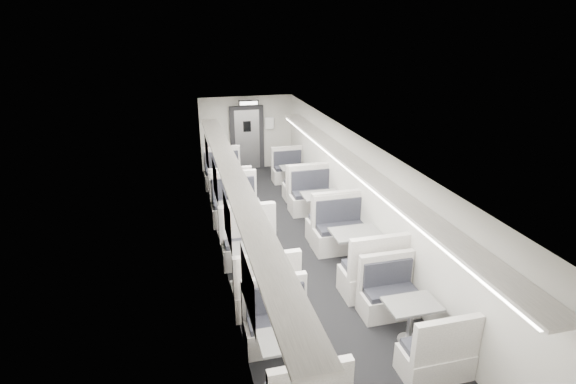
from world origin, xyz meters
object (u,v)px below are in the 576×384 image
booth_left_b (240,221)px  booth_left_c (256,265)px  booth_left_d (290,359)px  booth_left_a (226,183)px  vestibule_door (247,138)px  booth_right_b (322,209)px  booth_right_c (355,250)px  exit_sign (248,103)px  booth_right_a (294,178)px  booth_right_d (410,322)px  passenger (230,180)px

booth_left_b → booth_left_c: size_ratio=1.03×
booth_left_c → booth_left_d: (0.00, -2.49, -0.04)m
booth_left_a → booth_left_b: 2.60m
booth_left_b → vestibule_door: 5.11m
booth_right_b → booth_right_c: size_ratio=0.97×
booth_left_a → booth_right_c: 4.96m
booth_left_a → exit_sign: size_ratio=3.59×
booth_left_d → exit_sign: (1.00, 8.98, 1.91)m
booth_left_a → booth_right_b: booth_right_b is taller
booth_left_b → exit_sign: (1.00, 4.48, 1.86)m
booth_left_d → booth_right_b: bearing=66.8°
booth_right_a → vestibule_door: size_ratio=0.94×
booth_right_a → booth_right_b: 2.53m
booth_left_d → exit_sign: size_ratio=3.30×
booth_right_d → exit_sign: bearing=96.6°
booth_left_a → booth_right_d: (2.00, -6.76, -0.05)m
passenger → booth_left_a: bearing=109.0°
exit_sign → booth_right_b: bearing=-76.9°
booth_left_b → booth_right_b: booth_left_b is taller
booth_right_d → booth_left_d: bearing=-170.5°
booth_left_b → booth_right_a: booth_left_b is taller
booth_left_d → exit_sign: 9.23m
booth_right_b → booth_left_d: bearing=-113.2°
booth_right_b → vestibule_door: (-1.00, 4.79, 0.63)m
booth_left_d → booth_right_c: bearing=51.9°
booth_left_a → vestibule_door: vestibule_door is taller
vestibule_door → exit_sign: exit_sign is taller
booth_left_c → vestibule_door: size_ratio=1.08×
booth_left_b → passenger: (0.03, 2.02, 0.28)m
booth_left_b → exit_sign: size_ratio=3.77×
passenger → booth_right_b: bearing=-27.1°
vestibule_door → booth_right_b: bearing=-78.2°
booth_right_c → booth_left_b: bearing=135.9°
booth_left_a → booth_right_b: 3.14m
booth_left_d → booth_right_b: size_ratio=0.89×
booth_left_c → exit_sign: size_ratio=3.65×
booth_left_c → booth_right_a: 5.12m
passenger → booth_left_d: bearing=-74.4°
booth_left_a → exit_sign: 2.84m
booth_left_b → booth_right_c: (2.00, -1.94, 0.00)m
booth_right_d → booth_left_a: bearing=106.5°
booth_left_b → passenger: 2.04m
booth_left_c → booth_right_d: (2.00, -2.16, -0.05)m
booth_right_b → booth_right_c: (0.00, -2.12, 0.01)m
booth_left_a → exit_sign: bearing=62.0°
booth_left_a → booth_right_b: size_ratio=0.97×
booth_right_a → vestibule_door: vestibule_door is taller
booth_left_a → exit_sign: (1.00, 1.88, 1.88)m
booth_right_b → booth_left_a: bearing=129.6°
booth_left_d → vestibule_door: size_ratio=0.97×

